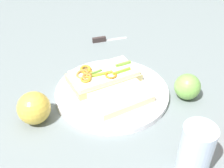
% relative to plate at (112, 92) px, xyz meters
% --- Properties ---
extents(ground_plane, '(2.00, 2.00, 0.00)m').
position_rel_plate_xyz_m(ground_plane, '(0.00, 0.00, -0.01)').
color(ground_plane, slate).
rests_on(ground_plane, ground).
extents(plate, '(0.30, 0.30, 0.02)m').
position_rel_plate_xyz_m(plate, '(0.00, 0.00, 0.00)').
color(plate, white).
rests_on(plate, ground_plane).
extents(sandwich, '(0.16, 0.21, 0.05)m').
position_rel_plate_xyz_m(sandwich, '(-0.04, -0.02, 0.02)').
color(sandwich, tan).
rests_on(sandwich, plate).
extents(bread_slice_side, '(0.14, 0.17, 0.02)m').
position_rel_plate_xyz_m(bread_slice_side, '(0.05, 0.02, 0.02)').
color(bread_slice_side, beige).
rests_on(bread_slice_side, plate).
extents(apple_0, '(0.07, 0.07, 0.07)m').
position_rel_plate_xyz_m(apple_0, '(0.04, 0.19, 0.03)').
color(apple_0, '#77B24C').
rests_on(apple_0, ground_plane).
extents(apple_1, '(0.11, 0.11, 0.08)m').
position_rel_plate_xyz_m(apple_1, '(0.07, -0.19, 0.03)').
color(apple_1, gold).
rests_on(apple_1, ground_plane).
extents(drinking_glass, '(0.06, 0.06, 0.11)m').
position_rel_plate_xyz_m(drinking_glass, '(0.26, 0.13, 0.05)').
color(drinking_glass, silver).
rests_on(drinking_glass, ground_plane).
extents(knife, '(0.03, 0.12, 0.02)m').
position_rel_plate_xyz_m(knife, '(-0.30, 0.01, -0.00)').
color(knife, silver).
rests_on(knife, ground_plane).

